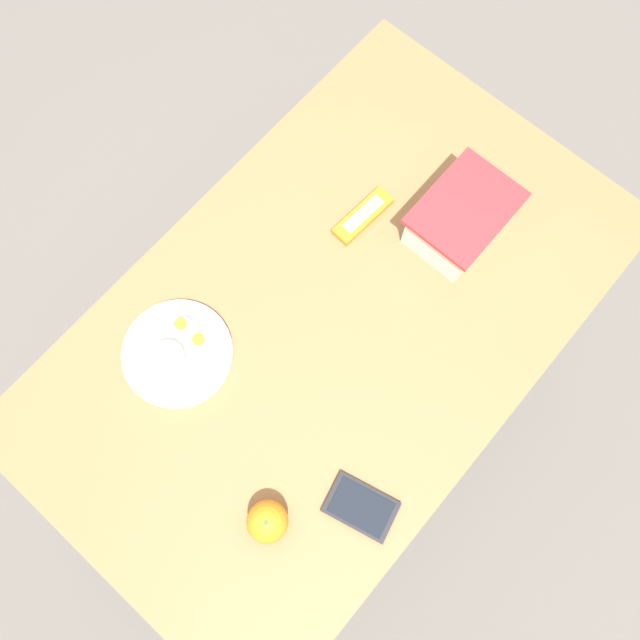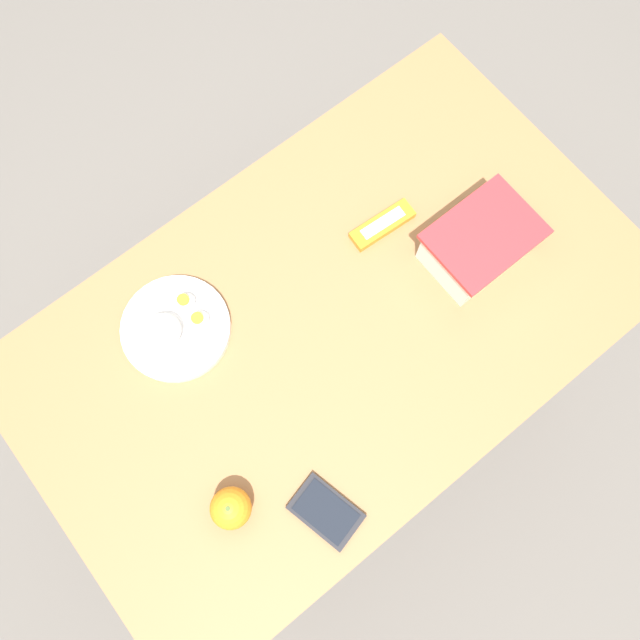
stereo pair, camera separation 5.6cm
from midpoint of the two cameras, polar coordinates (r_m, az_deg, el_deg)
ground_plane at (r=1.94m, az=-0.22°, el=-6.32°), size 10.00×10.00×0.00m
table at (r=1.30m, az=-0.33°, el=-1.57°), size 1.20×0.73×0.78m
food_container at (r=1.23m, az=11.39°, el=8.84°), size 0.20×0.15×0.10m
orange_fruit at (r=1.11m, az=-6.35°, el=-17.99°), size 0.07×0.07×0.07m
rice_plate at (r=1.18m, az=-14.47°, el=-3.16°), size 0.21×0.21×0.07m
candy_bar at (r=1.25m, az=2.63°, el=9.36°), size 0.14×0.05×0.02m
cell_phone at (r=1.14m, az=2.30°, el=-16.86°), size 0.10×0.13×0.01m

